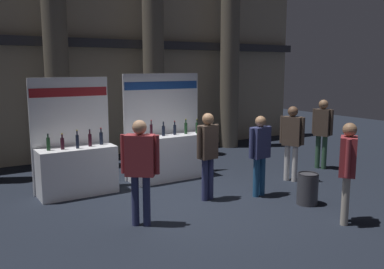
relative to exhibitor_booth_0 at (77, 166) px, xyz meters
The scene contains 11 objects.
ground_plane 2.52m from the exhibitor_booth_0, 46.79° to the right, with size 28.87×28.87×0.00m, color black.
hall_colonnade 4.24m from the exhibitor_booth_0, 61.86° to the left, with size 14.44×1.32×5.89m.
exhibitor_booth_0 is the anchor object (origin of this frame).
exhibitor_booth_1 2.17m from the exhibitor_booth_0, ahead, with size 1.95×0.66×2.44m.
trash_bin 4.60m from the exhibitor_booth_0, 39.93° to the right, with size 0.39×0.39×0.61m.
visitor_0 2.72m from the exhibitor_booth_0, 40.00° to the right, with size 0.52×0.25×1.72m.
visitor_1 2.34m from the exhibitor_booth_0, 80.23° to the right, with size 0.52×0.47×1.75m.
visitor_2 3.73m from the exhibitor_booth_0, 33.87° to the right, with size 0.57×0.26×1.63m.
visitor_3 6.08m from the exhibitor_booth_0, 11.06° to the right, with size 0.36×0.51×1.77m.
visitor_4 4.74m from the exhibitor_booth_0, 19.81° to the right, with size 0.38×0.52×1.72m.
visitor_7 5.18m from the exhibitor_booth_0, 50.02° to the right, with size 0.46×0.43×1.69m.
Camera 1 is at (-3.98, -6.40, 2.58)m, focal length 38.49 mm.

